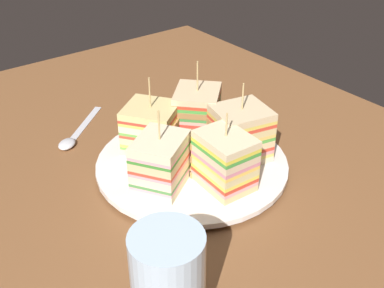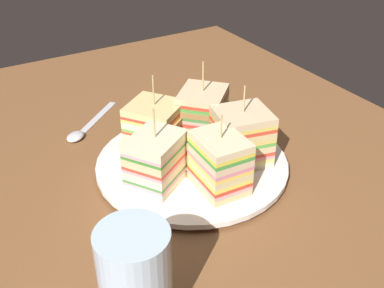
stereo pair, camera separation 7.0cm
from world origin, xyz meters
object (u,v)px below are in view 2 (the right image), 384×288
object	(u,v)px
chip_pile	(189,155)
plate	(192,164)
sandwich_wedge_1	(241,136)
sandwich_wedge_2	(202,115)
sandwich_wedge_3	(155,125)
drinking_glass	(136,285)
sandwich_wedge_0	(217,163)
sandwich_wedge_4	(156,160)
spoon	(82,131)

from	to	relation	value
chip_pile	plate	bearing A→B (deg)	105.23
sandwich_wedge_1	sandwich_wedge_2	distance (cm)	8.67
sandwich_wedge_3	drinking_glass	world-z (taller)	sandwich_wedge_3
plate	sandwich_wedge_0	distance (cm)	8.54
plate	sandwich_wedge_1	xyz separation A→B (cm)	(3.35, 6.44, 4.61)
sandwich_wedge_4	chip_pile	distance (cm)	6.93
plate	chip_pile	world-z (taller)	chip_pile
drinking_glass	sandwich_wedge_3	bearing A→B (deg)	149.25
sandwich_wedge_2	drinking_glass	distance (cm)	34.70
sandwich_wedge_2	chip_pile	size ratio (longest dim) A/B	1.65
sandwich_wedge_4	sandwich_wedge_2	bearing A→B (deg)	-1.45
chip_pile	sandwich_wedge_3	bearing A→B (deg)	-165.54
plate	sandwich_wedge_0	xyz separation A→B (cm)	(7.25, -0.35, 4.51)
sandwich_wedge_0	sandwich_wedge_1	world-z (taller)	sandwich_wedge_1
sandwich_wedge_1	drinking_glass	bearing A→B (deg)	46.49
sandwich_wedge_2	chip_pile	xyz separation A→B (cm)	(5.40, -5.77, -2.71)
plate	chip_pile	bearing A→B (deg)	-74.77
sandwich_wedge_3	sandwich_wedge_4	size ratio (longest dim) A/B	1.01
sandwich_wedge_2	plate	bearing A→B (deg)	2.42
plate	sandwich_wedge_0	world-z (taller)	sandwich_wedge_0
chip_pile	drinking_glass	size ratio (longest dim) A/B	0.68
plate	sandwich_wedge_4	distance (cm)	8.43
drinking_glass	sandwich_wedge_1	bearing A→B (deg)	123.96
plate	sandwich_wedge_2	distance (cm)	8.63
plate	sandwich_wedge_1	distance (cm)	8.60
plate	spoon	xyz separation A→B (cm)	(-18.98, -10.52, -0.50)
sandwich_wedge_1	sandwich_wedge_2	xyz separation A→B (cm)	(-8.56, -1.38, 0.05)
sandwich_wedge_1	sandwich_wedge_3	world-z (taller)	sandwich_wedge_1
plate	chip_pile	xyz separation A→B (cm)	(0.19, -0.71, 1.95)
sandwich_wedge_4	drinking_glass	size ratio (longest dim) A/B	1.00
sandwich_wedge_0	sandwich_wedge_3	world-z (taller)	sandwich_wedge_3
plate	drinking_glass	world-z (taller)	drinking_glass
sandwich_wedge_1	spoon	distance (cm)	28.50
spoon	drinking_glass	distance (cm)	40.25
sandwich_wedge_4	chip_pile	xyz separation A→B (cm)	(-1.85, 6.24, -2.35)
plate	chip_pile	distance (cm)	2.08
sandwich_wedge_1	spoon	size ratio (longest dim) A/B	0.92
drinking_glass	sandwich_wedge_2	bearing A→B (deg)	137.07
sandwich_wedge_4	spoon	distance (cm)	21.86
sandwich_wedge_1	sandwich_wedge_4	distance (cm)	13.46
plate	sandwich_wedge_3	bearing A→B (deg)	-159.73
sandwich_wedge_4	chip_pile	size ratio (longest dim) A/B	1.48
sandwich_wedge_3	sandwich_wedge_4	distance (cm)	9.90
plate	spoon	distance (cm)	21.70
sandwich_wedge_4	spoon	xyz separation A→B (cm)	(-21.03, -3.56, -4.81)
plate	drinking_glass	distance (cm)	27.73
plate	spoon	size ratio (longest dim) A/B	2.18
plate	sandwich_wedge_3	size ratio (longest dim) A/B	2.42
chip_pile	spoon	distance (cm)	21.68
sandwich_wedge_4	sandwich_wedge_3	bearing A→B (deg)	30.78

